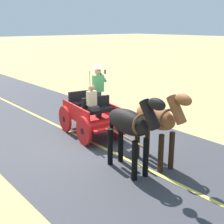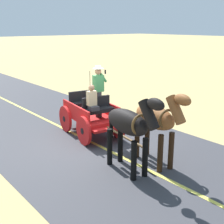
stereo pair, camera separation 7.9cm
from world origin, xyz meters
The scene contains 6 objects.
ground_plane centered at (0.00, 0.00, 0.00)m, with size 200.00×200.00×0.00m, color tan.
road_surface centered at (0.00, 0.00, 0.00)m, with size 6.36×160.00×0.01m, color #38383D.
road_centre_stripe centered at (0.00, 0.00, 0.01)m, with size 0.12×160.00×0.00m, color #DBCC4C.
horse_drawn_carriage centered at (-0.44, -0.55, 0.82)m, with size 1.75×4.51×2.50m.
horse_near_side centered at (-0.43, 2.51, 1.32)m, with size 0.82×2.15×2.21m.
horse_off_side centered at (0.45, 2.38, 1.32)m, with size 0.70×2.14×2.21m.
Camera 1 is at (5.56, 7.77, 3.78)m, focal length 48.64 mm.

